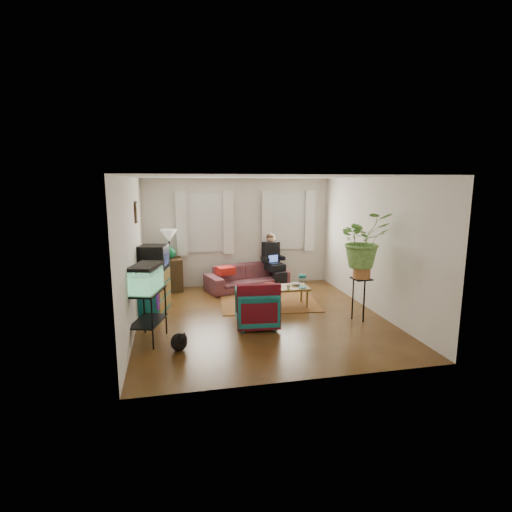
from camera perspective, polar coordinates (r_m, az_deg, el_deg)
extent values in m
cube|color=#4F2B14|center=(7.63, 0.63, -8.70)|extent=(4.50, 5.00, 0.01)
cube|color=white|center=(7.20, 0.67, 11.24)|extent=(4.50, 5.00, 0.01)
cube|color=silver|center=(9.73, -2.58, 3.38)|extent=(4.50, 0.01, 2.60)
cube|color=silver|center=(4.94, 7.02, -3.75)|extent=(4.50, 0.01, 2.60)
cube|color=silver|center=(7.16, -17.20, 0.31)|extent=(0.01, 5.00, 2.60)
cube|color=silver|center=(8.09, 16.40, 1.49)|extent=(0.01, 5.00, 2.60)
cube|color=white|center=(9.58, -7.31, 4.70)|extent=(1.08, 0.04, 1.38)
cube|color=white|center=(9.96, 4.57, 4.97)|extent=(1.08, 0.04, 1.38)
cube|color=white|center=(9.51, -7.27, 4.65)|extent=(1.36, 0.06, 1.50)
cube|color=white|center=(9.89, 4.70, 4.92)|extent=(1.36, 0.06, 1.50)
cube|color=#3D2616|center=(7.92, -16.68, 6.03)|extent=(0.04, 0.32, 0.40)
cube|color=brown|center=(8.52, 1.78, -6.56)|extent=(2.13, 1.77, 0.01)
imported|color=brown|center=(9.48, -1.27, -2.46)|extent=(2.08, 1.28, 0.76)
cube|color=#3D2417|center=(9.53, -12.13, -2.63)|extent=(0.58, 0.58, 0.76)
cube|color=#105561|center=(8.09, -14.55, -4.76)|extent=(0.68, 1.03, 0.85)
cube|color=black|center=(8.03, -14.45, -0.11)|extent=(0.62, 0.58, 0.45)
cube|color=black|center=(6.63, -15.17, -8.29)|extent=(0.61, 0.83, 0.83)
cube|color=#7FD899|center=(6.46, -15.44, -2.98)|extent=(0.55, 0.75, 0.44)
ellipsoid|color=black|center=(6.25, -10.96, -11.74)|extent=(0.35, 0.44, 0.33)
imported|color=#105D65|center=(7.07, 0.11, -7.13)|extent=(0.77, 0.73, 0.74)
cube|color=#9E0A0A|center=(6.75, 0.41, -6.62)|extent=(0.75, 0.23, 0.61)
cube|color=brown|center=(8.23, 4.02, -5.78)|extent=(1.00, 0.57, 0.41)
imported|color=white|center=(8.03, 2.65, -4.35)|extent=(0.11, 0.11, 0.09)
imported|color=beige|center=(8.02, 4.64, -4.40)|extent=(0.09, 0.09, 0.08)
imported|color=white|center=(8.32, 5.69, -4.00)|extent=(0.20, 0.20, 0.05)
cylinder|color=#B21414|center=(8.24, 2.00, -4.15)|extent=(0.31, 0.31, 0.04)
cube|color=black|center=(7.61, 14.67, -5.97)|extent=(0.35, 0.35, 0.79)
imported|color=#599947|center=(7.40, 15.01, 1.06)|extent=(0.95, 0.83, 1.00)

